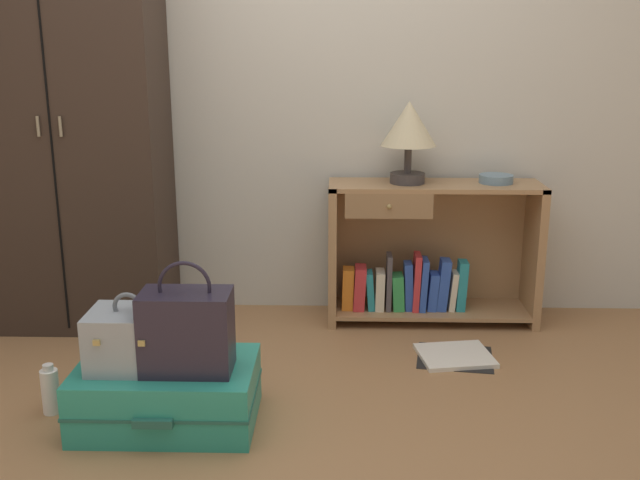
{
  "coord_description": "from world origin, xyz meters",
  "views": [
    {
      "loc": [
        0.23,
        -2.28,
        1.38
      ],
      "look_at": [
        0.15,
        0.78,
        0.55
      ],
      "focal_mm": 41.36,
      "sensor_mm": 36.0,
      "label": 1
    }
  ],
  "objects_px": {
    "wardrobe": "(68,121)",
    "bowl": "(496,179)",
    "bottle": "(50,390)",
    "bookshelf": "(424,257)",
    "suitcase_large": "(167,394)",
    "train_case": "(130,339)",
    "open_book_on_floor": "(455,356)",
    "table_lamp": "(409,129)",
    "handbag": "(187,331)"
  },
  "relations": [
    {
      "from": "handbag",
      "to": "suitcase_large",
      "type": "bearing_deg",
      "value": 156.04
    },
    {
      "from": "bottle",
      "to": "open_book_on_floor",
      "type": "relative_size",
      "value": 0.54
    },
    {
      "from": "wardrobe",
      "to": "suitcase_large",
      "type": "height_order",
      "value": "wardrobe"
    },
    {
      "from": "wardrobe",
      "to": "table_lamp",
      "type": "xyz_separation_m",
      "value": [
        1.62,
        0.07,
        -0.04
      ]
    },
    {
      "from": "wardrobe",
      "to": "table_lamp",
      "type": "distance_m",
      "value": 1.62
    },
    {
      "from": "train_case",
      "to": "bottle",
      "type": "bearing_deg",
      "value": 167.69
    },
    {
      "from": "train_case",
      "to": "bookshelf",
      "type": "bearing_deg",
      "value": 43.1
    },
    {
      "from": "wardrobe",
      "to": "handbag",
      "type": "distance_m",
      "value": 1.44
    },
    {
      "from": "bowl",
      "to": "handbag",
      "type": "relative_size",
      "value": 0.4
    },
    {
      "from": "suitcase_large",
      "to": "bottle",
      "type": "height_order",
      "value": "suitcase_large"
    },
    {
      "from": "suitcase_large",
      "to": "bowl",
      "type": "bearing_deg",
      "value": 38.18
    },
    {
      "from": "train_case",
      "to": "handbag",
      "type": "bearing_deg",
      "value": -7.0
    },
    {
      "from": "handbag",
      "to": "table_lamp",
      "type": "bearing_deg",
      "value": 52.28
    },
    {
      "from": "bowl",
      "to": "bottle",
      "type": "bearing_deg",
      "value": -150.81
    },
    {
      "from": "table_lamp",
      "to": "handbag",
      "type": "xyz_separation_m",
      "value": [
        -0.87,
        -1.13,
        -0.59
      ]
    },
    {
      "from": "wardrobe",
      "to": "bookshelf",
      "type": "bearing_deg",
      "value": 2.44
    },
    {
      "from": "bowl",
      "to": "suitcase_large",
      "type": "distance_m",
      "value": 1.88
    },
    {
      "from": "open_book_on_floor",
      "to": "table_lamp",
      "type": "bearing_deg",
      "value": 112.1
    },
    {
      "from": "bookshelf",
      "to": "table_lamp",
      "type": "height_order",
      "value": "table_lamp"
    },
    {
      "from": "wardrobe",
      "to": "train_case",
      "type": "relative_size",
      "value": 7.11
    },
    {
      "from": "table_lamp",
      "to": "train_case",
      "type": "relative_size",
      "value": 1.39
    },
    {
      "from": "suitcase_large",
      "to": "table_lamp",
      "type": "bearing_deg",
      "value": 48.36
    },
    {
      "from": "train_case",
      "to": "handbag",
      "type": "xyz_separation_m",
      "value": [
        0.22,
        -0.03,
        0.04
      ]
    },
    {
      "from": "bookshelf",
      "to": "bottle",
      "type": "relative_size",
      "value": 5.23
    },
    {
      "from": "bowl",
      "to": "open_book_on_floor",
      "type": "height_order",
      "value": "bowl"
    },
    {
      "from": "table_lamp",
      "to": "handbag",
      "type": "relative_size",
      "value": 0.97
    },
    {
      "from": "bottle",
      "to": "open_book_on_floor",
      "type": "height_order",
      "value": "bottle"
    },
    {
      "from": "bottle",
      "to": "open_book_on_floor",
      "type": "xyz_separation_m",
      "value": [
        1.62,
        0.55,
        -0.08
      ]
    },
    {
      "from": "table_lamp",
      "to": "handbag",
      "type": "height_order",
      "value": "table_lamp"
    },
    {
      "from": "bookshelf",
      "to": "bowl",
      "type": "distance_m",
      "value": 0.52
    },
    {
      "from": "wardrobe",
      "to": "suitcase_large",
      "type": "xyz_separation_m",
      "value": [
        0.66,
        -1.02,
        -0.9
      ]
    },
    {
      "from": "wardrobe",
      "to": "bowl",
      "type": "bearing_deg",
      "value": 2.23
    },
    {
      "from": "bookshelf",
      "to": "handbag",
      "type": "xyz_separation_m",
      "value": [
        -0.97,
        -1.13,
        0.05
      ]
    },
    {
      "from": "wardrobe",
      "to": "train_case",
      "type": "height_order",
      "value": "wardrobe"
    },
    {
      "from": "handbag",
      "to": "bottle",
      "type": "bearing_deg",
      "value": 169.72
    },
    {
      "from": "bowl",
      "to": "bottle",
      "type": "xyz_separation_m",
      "value": [
        -1.86,
        -1.04,
        -0.64
      ]
    },
    {
      "from": "open_book_on_floor",
      "to": "wardrobe",
      "type": "bearing_deg",
      "value": 167.19
    },
    {
      "from": "suitcase_large",
      "to": "train_case",
      "type": "distance_m",
      "value": 0.26
    },
    {
      "from": "bookshelf",
      "to": "suitcase_large",
      "type": "xyz_separation_m",
      "value": [
        -1.06,
        -1.09,
        -0.21
      ]
    },
    {
      "from": "table_lamp",
      "to": "handbag",
      "type": "bearing_deg",
      "value": -127.72
    },
    {
      "from": "wardrobe",
      "to": "table_lamp",
      "type": "height_order",
      "value": "wardrobe"
    },
    {
      "from": "bottle",
      "to": "wardrobe",
      "type": "bearing_deg",
      "value": 101.43
    },
    {
      "from": "bowl",
      "to": "wardrobe",
      "type": "bearing_deg",
      "value": -177.77
    },
    {
      "from": "bowl",
      "to": "train_case",
      "type": "distance_m",
      "value": 1.93
    },
    {
      "from": "table_lamp",
      "to": "handbag",
      "type": "distance_m",
      "value": 1.54
    },
    {
      "from": "table_lamp",
      "to": "bowl",
      "type": "bearing_deg",
      "value": 1.98
    },
    {
      "from": "table_lamp",
      "to": "suitcase_large",
      "type": "relative_size",
      "value": 0.6
    },
    {
      "from": "suitcase_large",
      "to": "train_case",
      "type": "xyz_separation_m",
      "value": [
        -0.12,
        -0.02,
        0.22
      ]
    },
    {
      "from": "table_lamp",
      "to": "train_case",
      "type": "bearing_deg",
      "value": -134.63
    },
    {
      "from": "wardrobe",
      "to": "train_case",
      "type": "bearing_deg",
      "value": -62.62
    }
  ]
}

